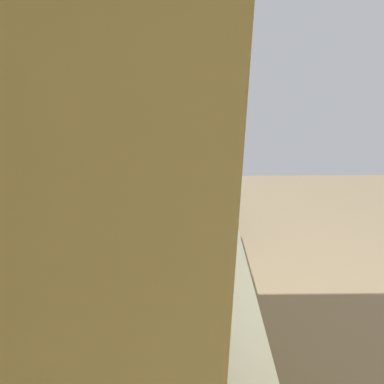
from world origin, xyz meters
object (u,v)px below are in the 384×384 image
at_px(bowl, 208,331).
at_px(kettle, 202,238).
at_px(microwave, 188,195).
at_px(oven_range, 190,194).

distance_m(bowl, kettle, 0.68).
bearing_deg(microwave, bowl, -175.75).
height_order(oven_range, bowl, oven_range).
height_order(microwave, bowl, microwave).
relative_size(microwave, bowl, 3.85).
xyz_separation_m(bowl, kettle, (0.67, -0.00, 0.04)).
relative_size(oven_range, microwave, 2.02).
bearing_deg(kettle, oven_range, 2.19).
relative_size(oven_range, bowl, 7.78).
xyz_separation_m(microwave, kettle, (-0.47, -0.09, -0.07)).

